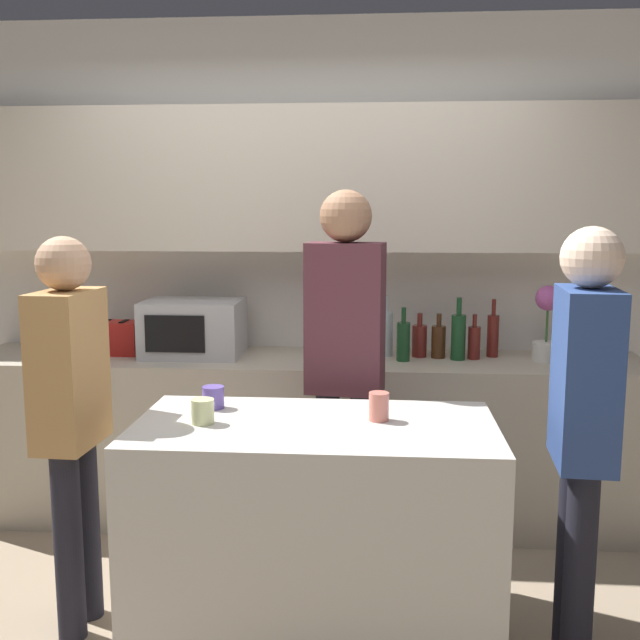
# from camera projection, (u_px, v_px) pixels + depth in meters

# --- Properties ---
(back_wall) EXTENTS (6.40, 0.40, 2.70)m
(back_wall) POSITION_uv_depth(u_px,v_px,m) (308.00, 233.00, 4.14)
(back_wall) COLOR silver
(back_wall) RESTS_ON ground_plane
(back_counter) EXTENTS (3.60, 0.62, 0.89)m
(back_counter) POSITION_uv_depth(u_px,v_px,m) (304.00, 438.00, 4.04)
(back_counter) COLOR #B7AD99
(back_counter) RESTS_ON ground_plane
(kitchen_island) EXTENTS (1.35, 0.71, 0.89)m
(kitchen_island) POSITION_uv_depth(u_px,v_px,m) (315.00, 535.00, 2.85)
(kitchen_island) COLOR beige
(kitchen_island) RESTS_ON ground_plane
(microwave) EXTENTS (0.52, 0.39, 0.30)m
(microwave) POSITION_uv_depth(u_px,v_px,m) (193.00, 328.00, 4.02)
(microwave) COLOR #B7BABC
(microwave) RESTS_ON back_counter
(toaster) EXTENTS (0.26, 0.16, 0.18)m
(toaster) POSITION_uv_depth(u_px,v_px,m) (116.00, 338.00, 4.07)
(toaster) COLOR #B21E19
(toaster) RESTS_ON back_counter
(potted_plant) EXTENTS (0.14, 0.14, 0.40)m
(potted_plant) POSITION_uv_depth(u_px,v_px,m) (547.00, 323.00, 3.87)
(potted_plant) COLOR silver
(potted_plant) RESTS_ON back_counter
(bottle_0) EXTENTS (0.08, 0.08, 0.33)m
(bottle_0) POSITION_uv_depth(u_px,v_px,m) (385.00, 333.00, 4.02)
(bottle_0) COLOR silver
(bottle_0) RESTS_ON back_counter
(bottle_1) EXTENTS (0.07, 0.07, 0.28)m
(bottle_1) POSITION_uv_depth(u_px,v_px,m) (403.00, 341.00, 3.89)
(bottle_1) COLOR #194723
(bottle_1) RESTS_ON back_counter
(bottle_2) EXTENTS (0.08, 0.08, 0.24)m
(bottle_2) POSITION_uv_depth(u_px,v_px,m) (419.00, 340.00, 3.99)
(bottle_2) COLOR maroon
(bottle_2) RESTS_ON back_counter
(bottle_3) EXTENTS (0.08, 0.08, 0.24)m
(bottle_3) POSITION_uv_depth(u_px,v_px,m) (438.00, 341.00, 3.97)
(bottle_3) COLOR #472814
(bottle_3) RESTS_ON back_counter
(bottle_4) EXTENTS (0.08, 0.08, 0.33)m
(bottle_4) POSITION_uv_depth(u_px,v_px,m) (458.00, 336.00, 3.91)
(bottle_4) COLOR #194723
(bottle_4) RESTS_ON back_counter
(bottle_5) EXTENTS (0.07, 0.07, 0.24)m
(bottle_5) POSITION_uv_depth(u_px,v_px,m) (474.00, 342.00, 3.94)
(bottle_5) COLOR maroon
(bottle_5) RESTS_ON back_counter
(bottle_6) EXTENTS (0.06, 0.06, 0.31)m
(bottle_6) POSITION_uv_depth(u_px,v_px,m) (493.00, 335.00, 3.99)
(bottle_6) COLOR maroon
(bottle_6) RESTS_ON back_counter
(cup_0) EXTENTS (0.08, 0.08, 0.11)m
(cup_0) POSITION_uv_depth(u_px,v_px,m) (379.00, 407.00, 2.81)
(cup_0) COLOR #DD7766
(cup_0) RESTS_ON kitchen_island
(cup_1) EXTENTS (0.09, 0.09, 0.09)m
(cup_1) POSITION_uv_depth(u_px,v_px,m) (203.00, 411.00, 2.77)
(cup_1) COLOR beige
(cup_1) RESTS_ON kitchen_island
(cup_2) EXTENTS (0.09, 0.09, 0.09)m
(cup_2) POSITION_uv_depth(u_px,v_px,m) (213.00, 397.00, 2.98)
(cup_2) COLOR #6650B1
(cup_2) RESTS_ON kitchen_island
(person_left) EXTENTS (0.22, 0.35, 1.62)m
(person_left) POSITION_uv_depth(u_px,v_px,m) (583.00, 415.00, 2.63)
(person_left) COLOR black
(person_left) RESTS_ON ground_plane
(person_center) EXTENTS (0.21, 0.35, 1.58)m
(person_center) POSITION_uv_depth(u_px,v_px,m) (71.00, 403.00, 2.90)
(person_center) COLOR black
(person_center) RESTS_ON ground_plane
(person_right) EXTENTS (0.36, 0.23, 1.76)m
(person_right) POSITION_uv_depth(u_px,v_px,m) (345.00, 348.00, 3.36)
(person_right) COLOR black
(person_right) RESTS_ON ground_plane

